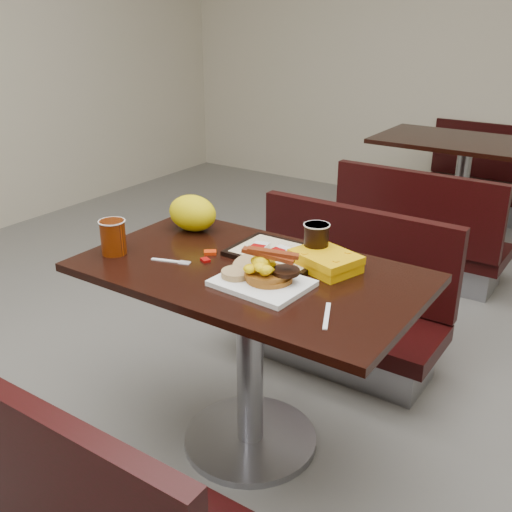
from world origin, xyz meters
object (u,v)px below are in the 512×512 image
Objects in this scene: bench_far_n at (486,174)px; fork at (165,260)px; coffee_cup_far at (316,240)px; pancake_stack at (269,275)px; platter at (262,283)px; hashbrown_sleeve_right at (280,251)px; coffee_cup_near at (113,237)px; tray at (279,253)px; bench_near_n at (336,295)px; table_far at (460,193)px; paper_bag at (193,213)px; knife at (327,316)px; hashbrown_sleeve_left at (259,248)px; clamshell at (326,261)px; bench_near_s at (110,476)px; table_near at (250,361)px; bench_far_s at (425,223)px.

fork reaches higher than bench_far_n.
pancake_stack is at bearing -95.96° from coffee_cup_far.
coffee_cup_far is at bearing 85.14° from platter.
bench_far_n is 3.19m from hashbrown_sleeve_right.
tray is at bearing 32.55° from coffee_cup_near.
table_far reaches higher than bench_near_n.
pancake_stack is at bearing -64.65° from tray.
bench_near_n is 0.80m from paper_bag.
hashbrown_sleeve_right is at bearing 19.67° from fork.
knife is at bearing -23.73° from paper_bag.
coffee_cup_far is (0.20, 0.07, 0.05)m from hashbrown_sleeve_left.
fork is at bearing -94.85° from bench_far_n.
bench_far_n is at bearing 78.19° from hashbrown_sleeve_left.
paper_bag reaches higher than table_far.
bench_near_n is 7.81× the size of coffee_cup_near.
platter is 1.35× the size of clamshell.
knife is 0.75× the size of clamshell.
coffee_cup_far is at bearing 162.59° from clamshell.
bench_far_n is 3.17m from paper_bag.
pancake_stack is 0.63m from coffee_cup_near.
hashbrown_sleeve_right is (0.02, -0.02, 0.02)m from tray.
platter is (0.11, 0.61, 0.40)m from bench_near_s.
table_near is at bearing -97.24° from hashbrown_sleeve_right.
fork is (-0.40, -0.02, -0.01)m from platter.
bench_near_s is 6.79× the size of fork.
paper_bag is at bearing 153.94° from pancake_stack.
bench_far_n is at bearing 98.30° from hashbrown_sleeve_right.
coffee_cup_near reaches higher than knife.
knife is at bearing -83.62° from bench_far_n.
coffee_cup_far is at bearing -73.06° from bench_near_n.
bench_near_s is 0.95m from tray.
knife reaches higher than table_near.
coffee_cup_near is (-0.49, -0.86, 0.45)m from bench_near_n.
bench_near_n is 1.20m from bench_far_s.
coffee_cup_far is (0.15, -3.11, 0.47)m from bench_far_n.
hashbrown_sleeve_left is 0.65× the size of coffee_cup_far.
table_near is at bearing 90.00° from bench_near_s.
knife is (0.68, -0.04, -0.00)m from fork.
coffee_cup_far is at bearing 14.12° from tray.
coffee_cup_near is 0.87× the size of fork.
table_near is at bearing 150.97° from pancake_stack.
coffee_cup_near is 0.74m from coffee_cup_far.
fork is at bearing -96.09° from table_far.
coffee_cup_near is at bearing -142.41° from hashbrown_sleeve_right.
hashbrown_sleeve_left reaches higher than knife.
pancake_stack reaches higher than hashbrown_sleeve_left.
coffee_cup_near is (-0.49, -2.06, 0.45)m from bench_far_s.
bench_near_s is 1.00× the size of bench_far_s.
paper_bag is at bearing 114.84° from bench_near_s.
clamshell is (0.22, 0.85, 0.42)m from bench_near_s.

